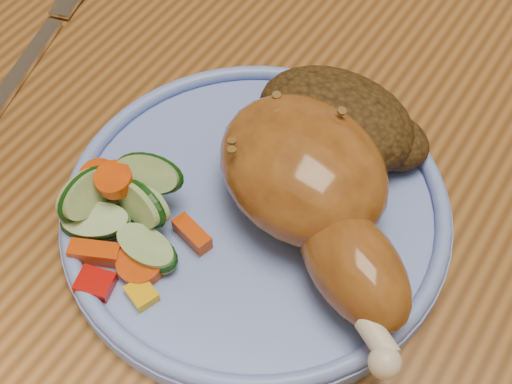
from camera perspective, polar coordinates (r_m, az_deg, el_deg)
dining_table at (r=0.57m, az=17.18°, el=-1.24°), size 0.90×1.40×0.75m
plate at (r=0.43m, az=0.00°, el=-1.63°), size 0.24×0.24×0.01m
plate_rim at (r=0.42m, az=0.00°, el=-0.79°), size 0.23×0.23×0.01m
chicken_leg at (r=0.40m, az=4.71°, el=0.11°), size 0.17×0.15×0.06m
rice_pilaf at (r=0.45m, az=6.66°, el=5.59°), size 0.11×0.08×0.05m
vegetable_pile at (r=0.42m, az=-10.64°, el=-1.44°), size 0.10×0.10×0.05m
fork at (r=0.56m, az=-17.06°, el=11.09°), size 0.06×0.15×0.00m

